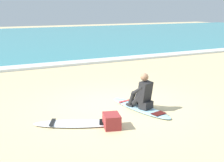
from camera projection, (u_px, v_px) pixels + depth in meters
name	position (u px, v px, depth m)	size (l,w,h in m)	color
ground_plane	(117.00, 106.00, 8.58)	(80.00, 80.00, 0.00)	beige
sea	(1.00, 39.00, 26.20)	(80.00, 28.00, 0.10)	teal
breaking_foam	(47.00, 65.00, 14.42)	(80.00, 0.90, 0.11)	white
surfboard_main	(140.00, 108.00, 8.36)	(0.85, 2.29, 0.08)	#9ED1E5
surfer_seated	(143.00, 94.00, 8.17)	(0.53, 0.77, 0.95)	#232326
surfboard_spare_near	(77.00, 123.00, 7.22)	(2.05, 1.36, 0.08)	silver
beach_bag	(112.00, 121.00, 7.03)	(0.36, 0.48, 0.32)	maroon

